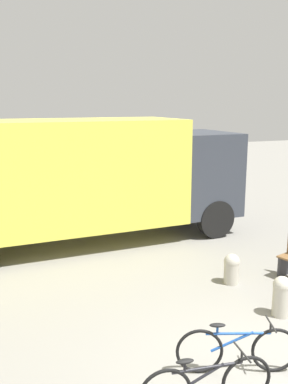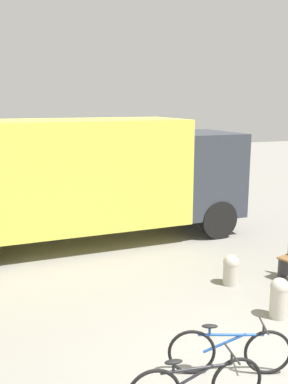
% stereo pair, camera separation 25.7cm
% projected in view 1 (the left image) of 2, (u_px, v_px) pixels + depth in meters
% --- Properties ---
extents(delivery_truck, '(8.94, 2.69, 3.22)m').
position_uv_depth(delivery_truck, '(74.00, 175.00, 10.96)').
color(delivery_truck, '#EAE04C').
rests_on(delivery_truck, ground).
extents(bicycle_middle, '(1.60, 0.67, 0.74)m').
position_uv_depth(bicycle_middle, '(237.00, 349.00, 5.82)').
color(bicycle_middle, black).
rests_on(bicycle_middle, ground).
extents(bollard_near_bench, '(0.32, 0.32, 0.72)m').
position_uv_depth(bollard_near_bench, '(282.00, 295.00, 7.39)').
color(bollard_near_bench, '#B2AD9E').
rests_on(bollard_near_bench, ground).
extents(bollard_far_bench, '(0.32, 0.32, 0.63)m').
position_uv_depth(bollard_far_bench, '(232.00, 268.00, 8.73)').
color(bollard_far_bench, '#B2AD9E').
rests_on(bollard_far_bench, ground).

